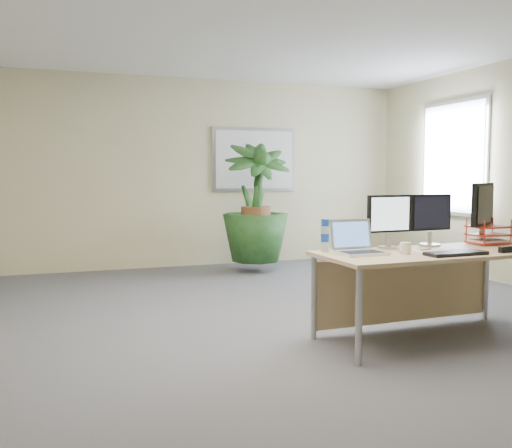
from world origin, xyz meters
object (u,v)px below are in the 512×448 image
object	(u,v)px
desk	(424,268)
monitor_left	(389,218)
monitor_right	(430,216)
laptop	(357,245)
floor_plant	(256,217)

from	to	relation	value
desk	monitor_left	world-z (taller)	monitor_left
desk	monitor_right	size ratio (longest dim) A/B	4.25
desk	laptop	bearing A→B (deg)	179.79
monitor_right	laptop	bearing A→B (deg)	-166.65
floor_plant	monitor_left	size ratio (longest dim) A/B	3.38
monitor_left	monitor_right	bearing A→B (deg)	3.63
floor_plant	monitor_left	bearing A→B (deg)	-89.86
floor_plant	monitor_right	xyz separation A→B (m)	(0.44, -3.19, 0.22)
desk	monitor_left	bearing A→B (deg)	143.47
desk	floor_plant	bearing A→B (deg)	94.02
monitor_left	laptop	xyz separation A→B (m)	(-0.39, -0.17, -0.19)
desk	monitor_left	distance (m)	0.50
desk	laptop	size ratio (longest dim) A/B	5.09
desk	floor_plant	distance (m)	3.40
desk	monitor_left	size ratio (longest dim) A/B	4.24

